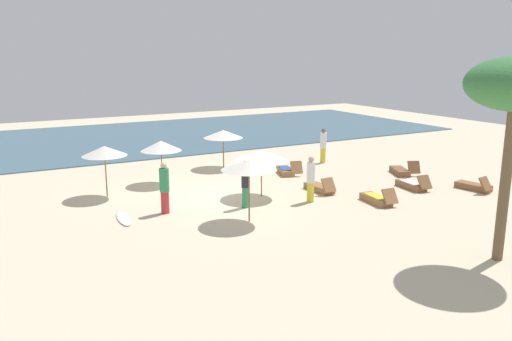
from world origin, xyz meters
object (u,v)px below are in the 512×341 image
object	(u,v)px
surfboard	(124,218)
person_2	(245,183)
lounger_4	(474,186)
umbrella_0	(161,146)
umbrella_2	(249,165)
lounger_3	(320,188)
person_0	(165,188)
umbrella_3	(223,134)
person_1	(323,145)
person_3	(311,179)
lounger_2	(286,171)
umbrella_4	(104,151)
lounger_1	(401,171)
lounger_5	(377,199)
lounger_0	(412,185)
umbrella_1	(262,155)

from	to	relation	value
surfboard	person_2	bearing A→B (deg)	-10.66
lounger_4	person_2	world-z (taller)	person_2
umbrella_0	umbrella_2	world-z (taller)	umbrella_2
lounger_3	person_0	size ratio (longest dim) A/B	0.85
umbrella_3	person_1	size ratio (longest dim) A/B	1.08
umbrella_0	person_1	size ratio (longest dim) A/B	1.06
lounger_4	person_3	distance (m)	7.69
umbrella_2	umbrella_3	size ratio (longest dim) A/B	1.11
umbrella_2	lounger_2	bearing A→B (deg)	47.76
umbrella_2	umbrella_3	world-z (taller)	umbrella_2
umbrella_4	person_0	xyz separation A→B (m)	(1.39, -3.36, -0.96)
lounger_1	lounger_4	size ratio (longest dim) A/B	1.00
person_1	lounger_5	bearing A→B (deg)	-110.04
lounger_4	person_2	distance (m)	10.43
person_2	surfboard	size ratio (longest dim) A/B	0.98
lounger_4	person_0	xyz separation A→B (m)	(-13.06, 3.38, 0.83)
umbrella_3	lounger_3	world-z (taller)	umbrella_3
umbrella_0	person_1	world-z (taller)	umbrella_0
umbrella_0	umbrella_3	world-z (taller)	umbrella_0
umbrella_2	umbrella_4	world-z (taller)	umbrella_2
lounger_3	person_0	distance (m)	7.00
lounger_0	person_1	size ratio (longest dim) A/B	0.90
person_2	lounger_4	bearing A→B (deg)	-14.28
umbrella_1	umbrella_0	bearing A→B (deg)	125.73
umbrella_2	umbrella_4	bearing A→B (deg)	122.67
lounger_2	person_2	size ratio (longest dim) A/B	0.93
lounger_3	lounger_4	world-z (taller)	same
lounger_0	lounger_1	world-z (taller)	lounger_1
umbrella_3	person_2	size ratio (longest dim) A/B	1.09
umbrella_1	lounger_4	xyz separation A→B (m)	(8.74, -3.64, -1.60)
lounger_0	lounger_2	size ratio (longest dim) A/B	0.99
person_0	umbrella_0	bearing A→B (deg)	72.52
lounger_5	person_2	bearing A→B (deg)	157.38
umbrella_0	lounger_2	distance (m)	6.36
umbrella_4	surfboard	bearing A→B (deg)	-93.38
umbrella_1	lounger_3	distance (m)	3.13
umbrella_2	lounger_0	distance (m)	8.73
lounger_5	person_1	world-z (taller)	person_1
umbrella_4	person_0	distance (m)	3.76
umbrella_0	person_3	distance (m)	7.23
lounger_2	person_3	distance (m)	5.01
lounger_3	lounger_4	size ratio (longest dim) A/B	0.97
lounger_1	lounger_4	distance (m)	3.86
lounger_0	person_1	bearing A→B (deg)	91.71
lounger_2	umbrella_3	bearing A→B (deg)	126.18
umbrella_4	person_3	xyz separation A→B (m)	(7.06, -4.76, -1.00)
umbrella_3	lounger_1	size ratio (longest dim) A/B	1.18
lounger_1	umbrella_3	bearing A→B (deg)	141.38
lounger_3	person_3	size ratio (longest dim) A/B	0.89
lounger_4	surfboard	xyz separation A→B (m)	(-14.65, 3.42, -0.14)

